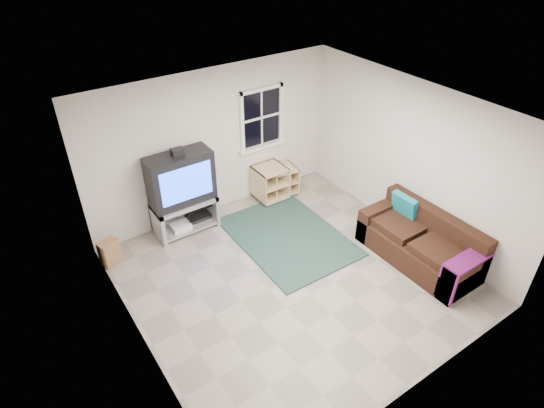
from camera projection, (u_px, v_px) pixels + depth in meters
room at (262, 122)px, 8.06m from camera, size 4.60×4.62×4.60m
tv_unit at (182, 187)px, 7.42m from camera, size 1.06×0.53×1.55m
av_rack at (197, 199)px, 7.81m from camera, size 0.54×0.39×1.08m
side_table_left at (269, 181)px, 8.54m from camera, size 0.56×0.56×0.66m
side_table_right at (282, 178)px, 8.70m from camera, size 0.57×0.57×0.58m
sofa at (421, 243)px, 7.06m from camera, size 0.85×1.92×0.88m
shag_rug at (288, 236)px, 7.69m from camera, size 1.65×2.24×0.03m
paper_bag at (110, 252)px, 7.04m from camera, size 0.34×0.28×0.42m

